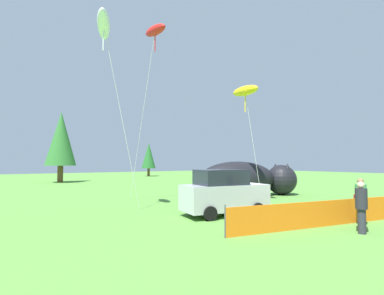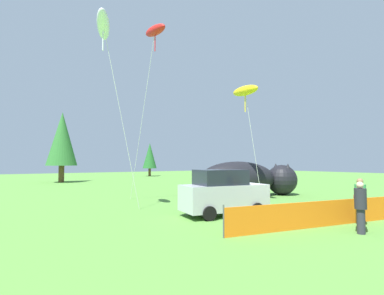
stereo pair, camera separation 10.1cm
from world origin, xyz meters
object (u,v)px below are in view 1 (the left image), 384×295
Objects in this scene: inflatable_cat at (247,180)px; spectator_in_red_shirt at (361,205)px; parked_car at (224,193)px; kite_red_lizard at (155,31)px; kite_yellow_hero at (245,91)px; spectator_in_yellow_shirt at (361,200)px; kite_white_ghost at (104,25)px; folding_chair at (352,201)px; spectator_in_green_shirt at (361,205)px.

spectator_in_red_shirt is at bearing -98.47° from inflatable_cat.
inflatable_cat is 4.35× the size of spectator_in_red_shirt.
kite_red_lizard is at bearing 106.44° from parked_car.
inflatable_cat is 0.70× the size of kite_red_lizard.
spectator_in_yellow_shirt is at bearing -98.36° from kite_yellow_hero.
kite_white_ghost is at bearing 123.08° from spectator_in_red_shirt.
parked_car is 0.54× the size of inflatable_cat.
kite_yellow_hero is (-2.50, -2.37, 5.64)m from inflatable_cat.
kite_red_lizard is at bearing 109.03° from spectator_in_yellow_shirt.
kite_red_lizard is at bearing 146.60° from kite_yellow_hero.
folding_chair is (5.97, -2.73, -0.52)m from parked_car.
folding_chair is at bearing -32.50° from kite_white_ghost.
folding_chair is at bearing 31.04° from spectator_in_green_shirt.
kite_white_ghost is at bearing 37.01° from folding_chair.
parked_car is 5.56m from spectator_in_red_shirt.
kite_yellow_hero is at bearing -8.90° from kite_white_ghost.
spectator_in_red_shirt is 0.16× the size of kite_red_lizard.
folding_chair is 3.67m from spectator_in_yellow_shirt.
spectator_in_green_shirt is at bearing 100.55° from folding_chair.
kite_yellow_hero reaches higher than spectator_in_yellow_shirt.
folding_chair is at bearing 30.72° from spectator_in_red_shirt.
spectator_in_red_shirt reaches higher than folding_chair.
kite_red_lizard reaches higher than spectator_in_green_shirt.
spectator_in_yellow_shirt is at bearing 101.94° from folding_chair.
spectator_in_red_shirt is (-0.38, -0.20, 0.03)m from spectator_in_green_shirt.
kite_red_lizard is (-7.12, 0.67, 9.34)m from inflatable_cat.
spectator_in_yellow_shirt is at bearing -70.97° from kite_red_lizard.
parked_car is 6.58m from folding_chair.
spectator_in_red_shirt is at bearing -78.36° from kite_red_lizard.
inflatable_cat is 4.24× the size of spectator_in_yellow_shirt.
kite_white_ghost is at bearing 125.29° from spectator_in_green_shirt.
kite_white_ghost is (-10.36, 6.60, 8.70)m from folding_chair.
spectator_in_red_shirt is at bearing -152.74° from spectator_in_green_shirt.
kite_red_lizard is (-0.66, 5.61, 9.46)m from parked_car.
parked_car is 4.92× the size of folding_chair.
inflatable_cat is 6.61m from kite_yellow_hero.
spectator_in_red_shirt is (-1.30, -0.64, -0.02)m from spectator_in_yellow_shirt.
spectator_in_red_shirt is at bearing -106.67° from kite_yellow_hero.
folding_chair is 15.05m from kite_white_ghost.
kite_yellow_hero is at bearing 0.28° from folding_chair.
kite_yellow_hero reaches higher than spectator_in_green_shirt.
inflatable_cat is (0.50, 7.66, 0.65)m from folding_chair.
spectator_in_green_shirt is 14.61m from kite_red_lizard.
spectator_in_red_shirt is 14.67m from kite_red_lizard.
parked_car reaches higher than folding_chair.
inflatable_cat is at bearing 47.17° from parked_car.
parked_car is at bearing 121.73° from spectator_in_yellow_shirt.
parked_car is 5.50m from spectator_in_yellow_shirt.
kite_yellow_hero is (8.35, -1.31, -2.41)m from kite_white_ghost.
kite_white_ghost is (-4.40, 3.87, 8.17)m from parked_car.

